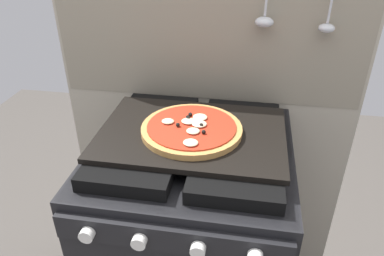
# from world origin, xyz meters

# --- Properties ---
(kitchen_backsplash) EXTENTS (1.10, 0.09, 1.55)m
(kitchen_backsplash) POSITION_xyz_m (0.00, 0.33, 0.79)
(kitchen_backsplash) COLOR #B2A893
(kitchen_backsplash) RESTS_ON ground_plane
(stove) EXTENTS (0.60, 0.64, 0.90)m
(stove) POSITION_xyz_m (-0.00, -0.00, 0.45)
(stove) COLOR black
(stove) RESTS_ON ground_plane
(baking_tray) EXTENTS (0.54, 0.38, 0.02)m
(baking_tray) POSITION_xyz_m (0.00, 0.00, 0.91)
(baking_tray) COLOR black
(baking_tray) RESTS_ON stove
(pizza_left) EXTENTS (0.29, 0.29, 0.03)m
(pizza_left) POSITION_xyz_m (-0.00, -0.01, 0.93)
(pizza_left) COLOR #C18947
(pizza_left) RESTS_ON baking_tray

